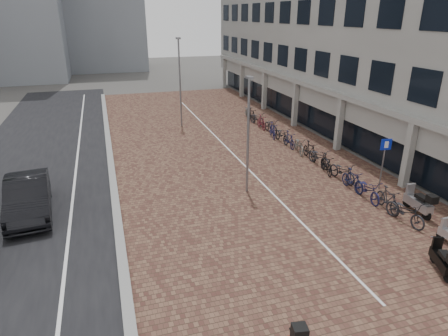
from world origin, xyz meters
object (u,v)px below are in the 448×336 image
scooter_front (418,201)px  scooter_mid (442,259)px  car_dark (28,196)px  parking_sign (384,156)px

scooter_front → scooter_mid: bearing=-118.9°
car_dark → scooter_front: car_dark is taller
car_dark → scooter_front: 16.81m
scooter_mid → parking_sign: size_ratio=0.59×
car_dark → scooter_mid: (13.75, -8.65, -0.28)m
parking_sign → car_dark: bearing=179.7°
car_dark → scooter_front: size_ratio=2.83×
scooter_mid → scooter_front: bearing=80.0°
scooter_front → parking_sign: 2.90m
scooter_front → parking_sign: size_ratio=0.67×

